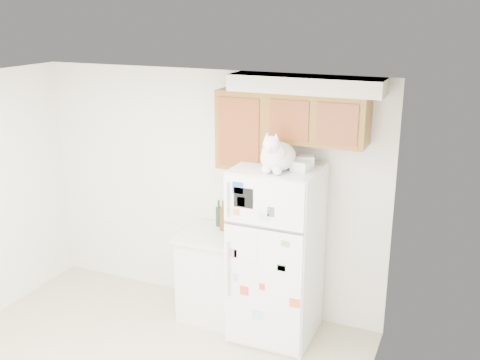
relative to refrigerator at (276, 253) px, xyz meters
The scene contains 8 objects.
room_shell 1.77m from the refrigerator, 119.94° to the right, with size 3.84×4.04×2.52m.
refrigerator is the anchor object (origin of this frame).
base_counter 0.79m from the refrigerator, behind, with size 0.64×0.64×0.92m.
cat 1.00m from the refrigerator, 75.51° to the right, with size 0.37×0.54×0.38m.
storage_box_back 0.93m from the refrigerator, 29.13° to the left, with size 0.18×0.13×0.10m, color white.
storage_box_front 0.92m from the refrigerator, 11.82° to the right, with size 0.15×0.11×0.09m, color white.
bottle_green 0.80m from the refrigerator, 160.09° to the left, with size 0.06×0.06×0.27m, color #19381E, non-canonical shape.
bottle_amber 0.69m from the refrigerator, 165.06° to the left, with size 0.07×0.07×0.32m, color #593814, non-canonical shape.
Camera 1 is at (2.51, -3.01, 3.08)m, focal length 42.00 mm.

